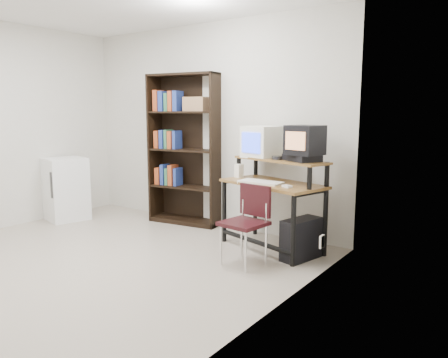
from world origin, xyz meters
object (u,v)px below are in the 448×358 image
Objects in this scene: crt_monitor at (263,142)px; school_chair at (248,216)px; computer_desk at (274,187)px; bookshelf at (186,148)px; mini_fridge at (66,189)px; pc_tower at (301,239)px; crt_tv at (305,140)px.

crt_monitor is 0.58× the size of school_chair.
crt_monitor is at bearing 159.33° from computer_desk.
bookshelf is (-1.54, 0.88, 0.53)m from school_chair.
computer_desk is at bearing -22.73° from crt_monitor.
bookshelf is 1.78m from mini_fridge.
pc_tower is 0.23× the size of bookshelf.
computer_desk is at bearing -167.01° from crt_tv.
school_chair is at bearing -107.11° from crt_tv.
mini_fridge is (-2.72, -0.72, -0.72)m from crt_monitor.
computer_desk is at bearing 172.41° from pc_tower.
crt_tv is at bearing 17.43° from computer_desk.
school_chair is at bearing -119.54° from pc_tower.
bookshelf is at bearing 44.23° from mini_fridge.
computer_desk reaches higher than pc_tower.
bookshelf reaches higher than mini_fridge.
crt_monitor is at bearing -13.78° from bookshelf.
computer_desk is 0.56m from crt_monitor.
computer_desk is at bearing -19.66° from bookshelf.
pc_tower is (0.07, -0.17, -0.99)m from crt_tv.
school_chair is (0.03, -0.57, -0.21)m from computer_desk.
pc_tower is at bearing -21.68° from bookshelf.
crt_tv reaches higher than computer_desk.
pc_tower is 2.13m from bookshelf.
crt_monitor is 1.05m from school_chair.
crt_monitor is 1.27m from bookshelf.
school_chair reaches higher than pc_tower.
school_chair is at bearing -71.31° from computer_desk.
bookshelf reaches higher than crt_monitor.
mini_fridge is at bearing -173.71° from school_chair.
mini_fridge is at bearing -158.01° from bookshelf.
bookshelf is (-1.26, 0.13, -0.14)m from crt_monitor.
pc_tower is (0.41, -0.16, -0.47)m from computer_desk.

